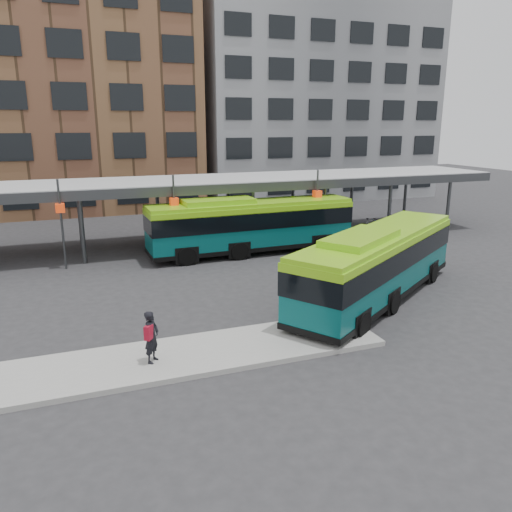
{
  "coord_description": "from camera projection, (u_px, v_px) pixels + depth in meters",
  "views": [
    {
      "loc": [
        -8.4,
        -18.04,
        7.6
      ],
      "look_at": [
        -0.84,
        2.28,
        1.8
      ],
      "focal_mm": 35.0,
      "sensor_mm": 36.0,
      "label": 1
    }
  ],
  "objects": [
    {
      "name": "canopy",
      "position": [
        210.0,
        183.0,
        31.75
      ],
      "size": [
        40.0,
        6.53,
        4.8
      ],
      "color": "#999B9E",
      "rests_on": "ground"
    },
    {
      "name": "bus_front",
      "position": [
        378.0,
        262.0,
        21.72
      ],
      "size": [
        11.44,
        8.75,
        3.32
      ],
      "rotation": [
        0.0,
        0.0,
        0.58
      ],
      "color": "#064B4C",
      "rests_on": "ground"
    },
    {
      "name": "ground",
      "position": [
        293.0,
        308.0,
        21.13
      ],
      "size": [
        120.0,
        120.0,
        0.0
      ],
      "primitive_type": "plane",
      "color": "#28282B",
      "rests_on": "ground"
    },
    {
      "name": "building_grey",
      "position": [
        307.0,
        99.0,
        52.91
      ],
      "size": [
        24.0,
        14.0,
        20.0
      ],
      "primitive_type": "cube",
      "color": "slate",
      "rests_on": "ground"
    },
    {
      "name": "building_brick",
      "position": [
        41.0,
        83.0,
        43.88
      ],
      "size": [
        26.0,
        14.0,
        22.0
      ],
      "primitive_type": "cube",
      "color": "brown",
      "rests_on": "ground"
    },
    {
      "name": "bus_rear",
      "position": [
        251.0,
        224.0,
        29.68
      ],
      "size": [
        12.4,
        3.05,
        3.4
      ],
      "rotation": [
        0.0,
        0.0,
        0.03
      ],
      "color": "#064B4C",
      "rests_on": "ground"
    },
    {
      "name": "pedestrian",
      "position": [
        152.0,
        337.0,
        15.8
      ],
      "size": [
        0.7,
        0.75,
        1.71
      ],
      "rotation": [
        0.0,
        0.0,
        0.94
      ],
      "color": "black",
      "rests_on": "boarding_island"
    },
    {
      "name": "boarding_island",
      "position": [
        180.0,
        357.0,
        16.53
      ],
      "size": [
        14.0,
        3.0,
        0.18
      ],
      "primitive_type": "cube",
      "color": "gray",
      "rests_on": "ground"
    },
    {
      "name": "bike_rack",
      "position": [
        396.0,
        224.0,
        36.5
      ],
      "size": [
        7.92,
        1.44,
        1.04
      ],
      "color": "slate",
      "rests_on": "ground"
    }
  ]
}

